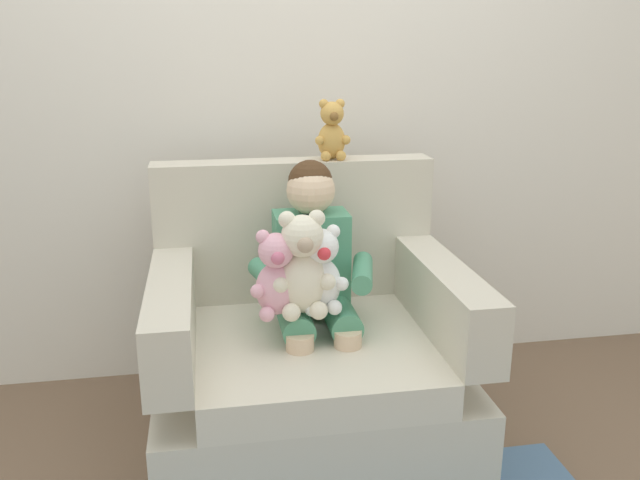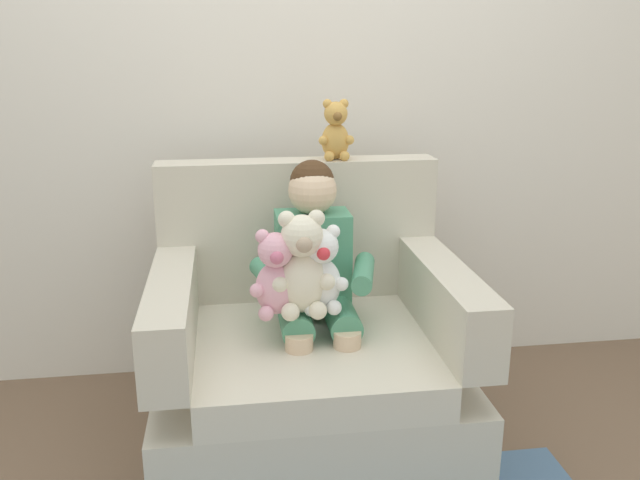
# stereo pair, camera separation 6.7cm
# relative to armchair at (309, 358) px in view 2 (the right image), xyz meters

# --- Properties ---
(ground_plane) EXTENTS (8.00, 8.00, 0.00)m
(ground_plane) POSITION_rel_armchair_xyz_m (0.00, -0.04, -0.32)
(ground_plane) COLOR brown
(back_wall) EXTENTS (6.00, 0.10, 2.60)m
(back_wall) POSITION_rel_armchair_xyz_m (0.00, 0.65, 0.98)
(back_wall) COLOR silver
(back_wall) RESTS_ON ground
(armchair) EXTENTS (1.06, 0.89, 0.98)m
(armchair) POSITION_rel_armchair_xyz_m (0.00, 0.00, 0.00)
(armchair) COLOR beige
(armchair) RESTS_ON ground
(seated_child) EXTENTS (0.45, 0.39, 0.82)m
(seated_child) POSITION_rel_armchair_xyz_m (0.03, 0.03, 0.33)
(seated_child) COLOR #4C9370
(seated_child) RESTS_ON armchair
(plush_pink) EXTENTS (0.17, 0.14, 0.29)m
(plush_pink) POSITION_rel_armchair_xyz_m (-0.12, -0.12, 0.37)
(plush_pink) COLOR #EAA8BC
(plush_pink) RESTS_ON armchair
(plush_white) EXTENTS (0.17, 0.14, 0.29)m
(plush_white) POSITION_rel_armchair_xyz_m (0.03, -0.11, 0.37)
(plush_white) COLOR white
(plush_white) RESTS_ON armchair
(plush_cream) EXTENTS (0.21, 0.17, 0.35)m
(plush_cream) POSITION_rel_armchair_xyz_m (-0.04, -0.12, 0.39)
(plush_cream) COLOR silver
(plush_cream) RESTS_ON armchair
(plush_honey_on_backrest) EXTENTS (0.13, 0.11, 0.23)m
(plush_honey_on_backrest) POSITION_rel_armchair_xyz_m (0.15, 0.32, 0.77)
(plush_honey_on_backrest) COLOR gold
(plush_honey_on_backrest) RESTS_ON armchair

